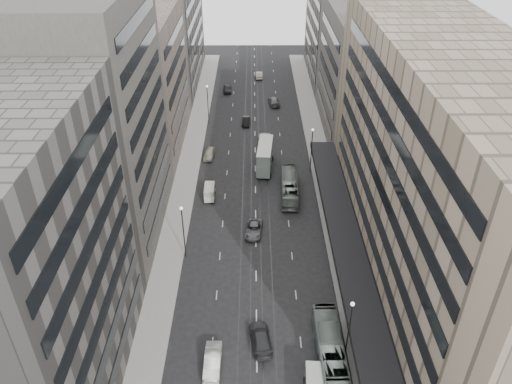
{
  "coord_description": "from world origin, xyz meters",
  "views": [
    {
      "loc": [
        -0.27,
        -41.0,
        45.12
      ],
      "look_at": [
        0.04,
        18.01,
        6.68
      ],
      "focal_mm": 35.0,
      "sensor_mm": 36.0,
      "label": 1
    }
  ],
  "objects_px": {
    "panel_van": "(210,192)",
    "sedan_2": "(254,229)",
    "bus_far": "(290,187)",
    "double_decker": "(265,156)",
    "sedan_1": "(213,361)",
    "bus_near": "(330,350)"
  },
  "relations": [
    {
      "from": "bus_near",
      "to": "sedan_1",
      "type": "distance_m",
      "value": 12.65
    },
    {
      "from": "sedan_2",
      "to": "sedan_1",
      "type": "bearing_deg",
      "value": -94.43
    },
    {
      "from": "bus_far",
      "to": "sedan_1",
      "type": "bearing_deg",
      "value": 75.32
    },
    {
      "from": "sedan_1",
      "to": "sedan_2",
      "type": "bearing_deg",
      "value": 79.96
    },
    {
      "from": "bus_near",
      "to": "bus_far",
      "type": "relative_size",
      "value": 1.06
    },
    {
      "from": "bus_far",
      "to": "sedan_1",
      "type": "relative_size",
      "value": 2.22
    },
    {
      "from": "sedan_1",
      "to": "bus_far",
      "type": "bearing_deg",
      "value": 73.71
    },
    {
      "from": "panel_van",
      "to": "sedan_1",
      "type": "bearing_deg",
      "value": -86.06
    },
    {
      "from": "bus_near",
      "to": "sedan_2",
      "type": "distance_m",
      "value": 24.04
    },
    {
      "from": "bus_far",
      "to": "sedan_2",
      "type": "bearing_deg",
      "value": 62.66
    },
    {
      "from": "sedan_2",
      "to": "panel_van",
      "type": "bearing_deg",
      "value": 133.91
    },
    {
      "from": "sedan_2",
      "to": "double_decker",
      "type": "bearing_deg",
      "value": 90.34
    },
    {
      "from": "double_decker",
      "to": "panel_van",
      "type": "height_order",
      "value": "double_decker"
    },
    {
      "from": "bus_far",
      "to": "sedan_2",
      "type": "relative_size",
      "value": 2.2
    },
    {
      "from": "bus_far",
      "to": "double_decker",
      "type": "xyz_separation_m",
      "value": [
        -3.86,
        8.57,
        0.98
      ]
    },
    {
      "from": "panel_van",
      "to": "sedan_2",
      "type": "distance_m",
      "value": 11.72
    },
    {
      "from": "double_decker",
      "to": "sedan_2",
      "type": "bearing_deg",
      "value": -90.68
    },
    {
      "from": "bus_near",
      "to": "bus_far",
      "type": "bearing_deg",
      "value": -86.43
    },
    {
      "from": "bus_near",
      "to": "sedan_2",
      "type": "bearing_deg",
      "value": -70.6
    },
    {
      "from": "sedan_1",
      "to": "sedan_2",
      "type": "height_order",
      "value": "sedan_1"
    },
    {
      "from": "double_decker",
      "to": "bus_far",
      "type": "bearing_deg",
      "value": -60.39
    },
    {
      "from": "panel_van",
      "to": "sedan_1",
      "type": "height_order",
      "value": "panel_van"
    }
  ]
}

